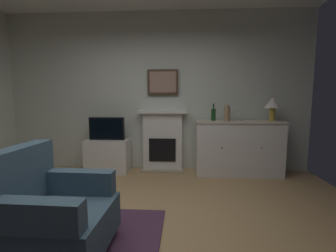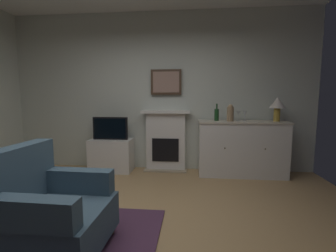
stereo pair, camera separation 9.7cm
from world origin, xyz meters
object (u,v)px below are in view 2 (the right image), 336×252
Objects in this scene: table_lamp at (277,104)px; tv_set at (110,128)px; fireplace_unit at (166,140)px; tv_cabinet at (112,155)px; framed_picture at (166,82)px; wine_bottle at (217,114)px; wine_glass_center at (245,114)px; armchair at (49,211)px; vase_decorative at (230,113)px; sideboard_cabinet at (242,148)px; wine_glass_left at (238,114)px.

table_lamp is 0.65× the size of tv_set.
fireplace_unit is 1.02m from tv_cabinet.
framed_picture is 1.90× the size of wine_bottle.
table_lamp reaches higher than tv_set.
armchair is at bearing -132.14° from wine_glass_center.
fireplace_unit is 1.24m from vase_decorative.
wine_bottle reaches higher than sideboard_cabinet.
table_lamp is 1.38× the size of wine_bottle.
vase_decorative is at bearing -19.43° from wine_bottle.
framed_picture reaches higher than table_lamp.
fireplace_unit is 1.77× the size of tv_set.
vase_decorative is at bearing -162.48° from wine_glass_center.
tv_cabinet is at bearing 179.62° from sideboard_cabinet.
wine_glass_left is (0.36, 0.00, 0.01)m from wine_bottle.
wine_glass_left is (1.25, -0.15, 0.51)m from fireplace_unit.
wine_bottle is at bearing 1.05° from tv_set.
table_lamp is at bearing -2.42° from wine_glass_left.
framed_picture is at bearing 12.01° from tv_cabinet.
fireplace_unit is 1.99m from table_lamp.
table_lamp reaches higher than wine_bottle.
table_lamp reaches higher than sideboard_cabinet.
table_lamp reaches higher than fireplace_unit.
vase_decorative is at bearing -152.07° from wine_glass_left.
vase_decorative is (1.10, -0.27, -0.53)m from framed_picture.
armchair is (-0.71, -2.43, -0.17)m from fireplace_unit.
table_lamp is (0.55, 0.00, 0.75)m from sideboard_cabinet.
wine_bottle is 1.76× the size of wine_glass_center.
fireplace_unit is 6.67× the size of wine_glass_center.
wine_bottle is (-0.43, 0.03, 0.57)m from sideboard_cabinet.
table_lamp reaches higher than wine_glass_left.
vase_decorative is 0.45× the size of tv_set.
vase_decorative reaches higher than wine_glass_left.
tv_cabinet is at bearing 96.58° from armchair.
wine_glass_center is (0.11, 0.00, 0.00)m from wine_glass_left.
table_lamp is at bearing 0.17° from tv_set.
framed_picture reaches higher than tv_cabinet.
wine_glass_center is at bearing 17.52° from vase_decorative.
wine_glass_left reaches higher than tv_set.
wine_glass_left is 0.16m from vase_decorative.
sideboard_cabinet is at bearing -9.58° from framed_picture.
framed_picture reaches higher than vase_decorative.
table_lamp reaches higher than tv_cabinet.
wine_glass_center is (0.47, 0.00, 0.01)m from wine_bottle.
wine_glass_left is 0.18× the size of armchair.
tv_cabinet is (-2.33, -0.02, -0.76)m from wine_glass_center.
tv_cabinet is at bearing -179.71° from wine_glass_left.
wine_bottle is at bearing -179.50° from wine_glass_center.
vase_decorative is at bearing -11.65° from fireplace_unit.
sideboard_cabinet is at bearing 13.07° from vase_decorative.
sideboard_cabinet is (1.32, -0.18, -0.08)m from fireplace_unit.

